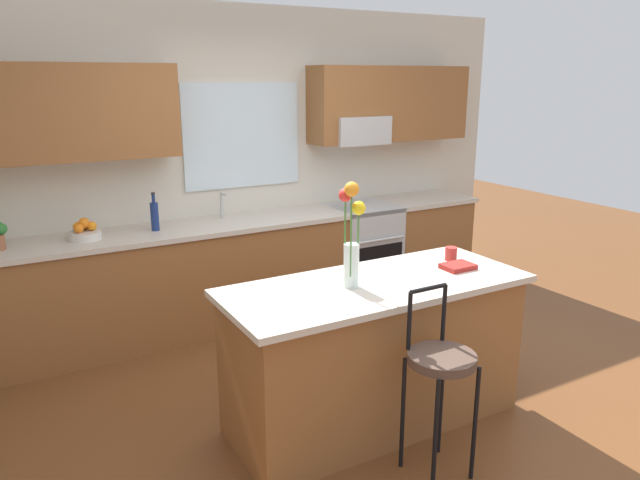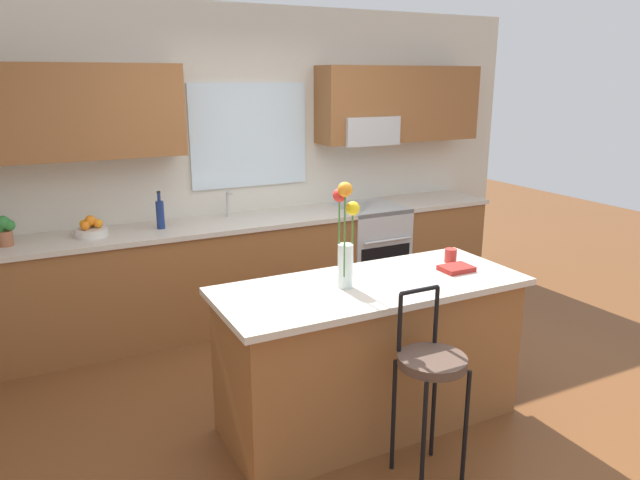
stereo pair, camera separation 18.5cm
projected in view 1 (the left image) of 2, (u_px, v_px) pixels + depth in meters
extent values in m
plane|color=brown|center=(365.00, 402.00, 3.96)|extent=(14.00, 14.00, 0.00)
cube|color=beige|center=(240.00, 163.00, 5.33)|extent=(5.60, 0.12, 2.70)
cube|color=brown|center=(61.00, 113.00, 4.30)|extent=(1.66, 0.34, 0.70)
cube|color=brown|center=(390.00, 104.00, 5.70)|extent=(1.66, 0.34, 0.70)
cube|color=silver|center=(242.00, 136.00, 5.20)|extent=(1.08, 0.03, 0.90)
cube|color=#B7BABC|center=(356.00, 130.00, 5.55)|extent=(0.56, 0.36, 0.26)
cube|color=brown|center=(259.00, 270.00, 5.27)|extent=(4.50, 0.60, 0.88)
cube|color=beige|center=(258.00, 220.00, 5.14)|extent=(4.56, 0.64, 0.04)
cube|color=#B7BABC|center=(229.00, 229.00, 5.03)|extent=(0.54, 0.38, 0.11)
cylinder|color=#B7BABC|center=(221.00, 205.00, 5.12)|extent=(0.02, 0.02, 0.22)
cylinder|color=#B7BABC|center=(223.00, 194.00, 5.04)|extent=(0.02, 0.12, 0.02)
cube|color=#B7BABC|center=(361.00, 252.00, 5.75)|extent=(0.60, 0.60, 0.92)
cube|color=black|center=(378.00, 266.00, 5.52)|extent=(0.52, 0.02, 0.40)
cylinder|color=#B7BABC|center=(381.00, 240.00, 5.42)|extent=(0.50, 0.02, 0.02)
cube|color=brown|center=(375.00, 356.00, 3.66)|extent=(1.79, 0.69, 0.88)
cube|color=beige|center=(376.00, 285.00, 3.53)|extent=(1.87, 0.77, 0.04)
cylinder|color=black|center=(435.00, 439.00, 3.00)|extent=(0.02, 0.02, 0.66)
cylinder|color=black|center=(475.00, 424.00, 3.13)|extent=(0.02, 0.02, 0.66)
cylinder|color=black|center=(403.00, 414.00, 3.23)|extent=(0.02, 0.02, 0.66)
cylinder|color=black|center=(441.00, 401.00, 3.36)|extent=(0.02, 0.02, 0.66)
cylinder|color=#4C382D|center=(442.00, 359.00, 3.08)|extent=(0.36, 0.36, 0.05)
cylinder|color=black|center=(409.00, 321.00, 3.09)|extent=(0.02, 0.02, 0.32)
cylinder|color=black|center=(444.00, 313.00, 3.20)|extent=(0.02, 0.02, 0.32)
cylinder|color=black|center=(428.00, 289.00, 3.10)|extent=(0.23, 0.02, 0.02)
cylinder|color=silver|center=(351.00, 266.00, 3.42)|extent=(0.09, 0.09, 0.26)
cylinder|color=#3D722D|center=(358.00, 241.00, 3.39)|extent=(0.01, 0.01, 0.39)
sphere|color=yellow|center=(359.00, 208.00, 3.34)|extent=(0.08, 0.08, 0.08)
cylinder|color=#3D722D|center=(345.00, 235.00, 3.38)|extent=(0.01, 0.01, 0.46)
sphere|color=red|center=(345.00, 195.00, 3.32)|extent=(0.08, 0.08, 0.08)
cylinder|color=#3D722D|center=(351.00, 234.00, 3.32)|extent=(0.01, 0.01, 0.51)
sphere|color=orange|center=(352.00, 189.00, 3.26)|extent=(0.08, 0.08, 0.08)
cylinder|color=#A52D28|center=(451.00, 254.00, 3.94)|extent=(0.08, 0.08, 0.09)
cube|color=maroon|center=(458.00, 266.00, 3.77)|extent=(0.20, 0.15, 0.03)
cylinder|color=silver|center=(85.00, 235.00, 4.46)|extent=(0.24, 0.24, 0.06)
sphere|color=orange|center=(92.00, 226.00, 4.47)|extent=(0.07, 0.07, 0.07)
sphere|color=orange|center=(86.00, 225.00, 4.49)|extent=(0.07, 0.07, 0.07)
sphere|color=orange|center=(77.00, 227.00, 4.45)|extent=(0.07, 0.07, 0.07)
sphere|color=orange|center=(79.00, 228.00, 4.39)|extent=(0.07, 0.07, 0.07)
sphere|color=orange|center=(84.00, 223.00, 4.43)|extent=(0.08, 0.08, 0.08)
cylinder|color=navy|center=(155.00, 217.00, 4.69)|extent=(0.06, 0.06, 0.22)
cylinder|color=navy|center=(153.00, 198.00, 4.65)|extent=(0.03, 0.03, 0.07)
cylinder|color=black|center=(153.00, 193.00, 4.64)|extent=(0.03, 0.03, 0.02)
sphere|color=#2D7A33|center=(1.00, 229.00, 4.16)|extent=(0.08, 0.08, 0.08)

